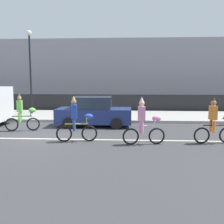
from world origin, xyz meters
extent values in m
plane|color=#38383A|center=(0.00, 0.00, 0.00)|extent=(80.00, 80.00, 0.00)
cube|color=beige|center=(0.00, -0.50, 0.00)|extent=(36.00, 0.14, 0.01)
cube|color=#9E9B93|center=(0.00, 6.50, 0.07)|extent=(60.00, 5.00, 0.15)
cube|color=black|center=(0.00, 9.40, 0.70)|extent=(40.00, 0.08, 1.40)
cube|color=#99939E|center=(3.38, 18.00, 3.27)|extent=(28.00, 8.00, 6.53)
torus|color=black|center=(-0.90, 1.33, 0.33)|extent=(0.67, 0.19, 0.67)
torus|color=black|center=(-1.94, 1.13, 0.33)|extent=(0.67, 0.19, 0.67)
cylinder|color=#266626|center=(-1.42, 1.23, 0.75)|extent=(0.96, 0.23, 0.05)
cylinder|color=#266626|center=(-1.57, 1.20, 0.84)|extent=(0.04, 0.04, 0.18)
cylinder|color=#266626|center=(-1.01, 1.31, 0.86)|extent=(0.04, 0.04, 0.23)
cylinder|color=#266626|center=(-1.01, 1.31, 0.98)|extent=(0.12, 0.50, 0.03)
ellipsoid|color=#72CC4C|center=(-0.92, 1.32, 1.05)|extent=(0.39, 0.26, 0.24)
cube|color=#72CC4C|center=(-1.52, 1.21, 1.26)|extent=(0.30, 0.36, 0.56)
sphere|color=#9E7051|center=(-1.52, 1.21, 1.66)|extent=(0.22, 0.22, 0.22)
cone|color=#266626|center=(-1.52, 1.21, 1.84)|extent=(0.14, 0.14, 0.16)
cylinder|color=#72CC4C|center=(-1.49, 1.07, 0.71)|extent=(0.11, 0.11, 0.48)
cylinder|color=#72CC4C|center=(-1.54, 1.35, 0.71)|extent=(0.11, 0.11, 0.48)
torus|color=black|center=(2.29, -0.81, 0.33)|extent=(0.67, 0.18, 0.67)
torus|color=black|center=(1.25, -0.97, 0.33)|extent=(0.67, 0.18, 0.67)
cylinder|color=gold|center=(1.77, -0.89, 0.75)|extent=(0.96, 0.20, 0.05)
cylinder|color=gold|center=(1.62, -0.91, 0.84)|extent=(0.04, 0.04, 0.18)
cylinder|color=gold|center=(2.19, -0.82, 0.86)|extent=(0.04, 0.04, 0.23)
cylinder|color=gold|center=(2.19, -0.82, 0.98)|extent=(0.11, 0.50, 0.03)
ellipsoid|color=#2D47B2|center=(2.27, -0.81, 1.05)|extent=(0.39, 0.25, 0.24)
cube|color=#2D47B2|center=(1.67, -0.91, 1.26)|extent=(0.29, 0.35, 0.56)
sphere|color=#9E7051|center=(1.67, -0.91, 1.66)|extent=(0.22, 0.22, 0.22)
cone|color=gold|center=(1.67, -0.91, 1.84)|extent=(0.14, 0.14, 0.16)
cylinder|color=#2D47B2|center=(1.69, -1.04, 0.71)|extent=(0.11, 0.11, 0.48)
cylinder|color=#2D47B2|center=(1.65, -0.77, 0.71)|extent=(0.11, 0.11, 0.48)
torus|color=black|center=(5.06, -1.15, 0.33)|extent=(0.67, 0.17, 0.67)
torus|color=black|center=(4.02, -1.31, 0.33)|extent=(0.67, 0.17, 0.67)
cylinder|color=silver|center=(4.54, -1.23, 0.75)|extent=(0.96, 0.20, 0.05)
cylinder|color=silver|center=(4.39, -1.25, 0.84)|extent=(0.04, 0.04, 0.18)
cylinder|color=silver|center=(4.95, -1.16, 0.86)|extent=(0.04, 0.04, 0.23)
cylinder|color=silver|center=(4.95, -1.16, 0.98)|extent=(0.11, 0.50, 0.03)
ellipsoid|color=pink|center=(5.04, -1.15, 1.05)|extent=(0.39, 0.25, 0.24)
cube|color=pink|center=(4.44, -1.24, 1.26)|extent=(0.29, 0.35, 0.56)
sphere|color=beige|center=(4.44, -1.24, 1.66)|extent=(0.22, 0.22, 0.22)
cone|color=silver|center=(4.44, -1.24, 1.84)|extent=(0.14, 0.14, 0.16)
cylinder|color=pink|center=(4.46, -1.38, 0.71)|extent=(0.11, 0.11, 0.48)
cylinder|color=pink|center=(4.42, -1.10, 0.71)|extent=(0.11, 0.11, 0.48)
torus|color=black|center=(6.89, -0.94, 0.33)|extent=(0.67, 0.15, 0.67)
cylinder|color=#4C2614|center=(7.41, -0.88, 0.75)|extent=(0.97, 0.16, 0.05)
cylinder|color=#4C2614|center=(7.26, -0.90, 0.84)|extent=(0.04, 0.04, 0.18)
cube|color=orange|center=(7.31, -0.89, 1.26)|extent=(0.28, 0.35, 0.56)
sphere|color=#9E7051|center=(7.31, -0.89, 1.66)|extent=(0.22, 0.22, 0.22)
cone|color=#4C2614|center=(7.31, -0.89, 1.84)|extent=(0.14, 0.14, 0.16)
cylinder|color=orange|center=(7.33, -1.03, 0.71)|extent=(0.11, 0.11, 0.48)
cylinder|color=orange|center=(7.29, -0.75, 0.71)|extent=(0.11, 0.11, 0.48)
cylinder|color=black|center=(-3.73, 3.70, 0.35)|extent=(0.70, 0.22, 0.70)
cube|color=navy|center=(2.03, 2.80, 0.60)|extent=(4.10, 1.72, 0.80)
cube|color=#232D3D|center=(1.93, 2.80, 1.32)|extent=(2.10, 1.58, 0.64)
cylinder|color=black|center=(3.30, 1.94, 0.30)|extent=(0.60, 0.20, 0.60)
cylinder|color=black|center=(3.30, 3.66, 0.30)|extent=(0.60, 0.20, 0.60)
cylinder|color=black|center=(0.76, 1.94, 0.30)|extent=(0.60, 0.20, 0.60)
cylinder|color=black|center=(0.76, 3.66, 0.30)|extent=(0.60, 0.20, 0.60)
cylinder|color=black|center=(-3.05, 6.92, 2.90)|extent=(0.12, 0.12, 5.50)
sphere|color=#EAEACC|center=(-3.05, 6.92, 5.83)|extent=(0.36, 0.36, 0.36)
camera|label=1|loc=(3.89, -11.52, 2.58)|focal=42.00mm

